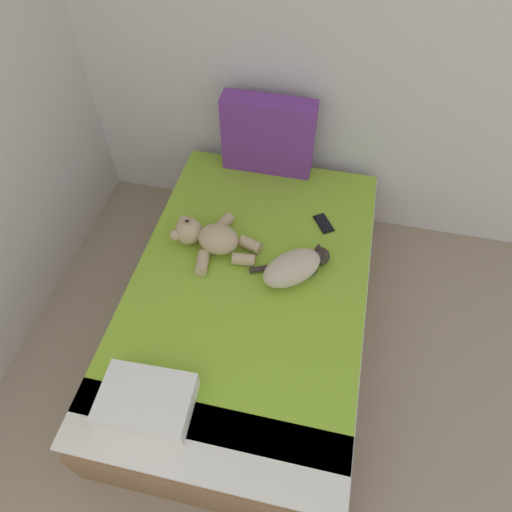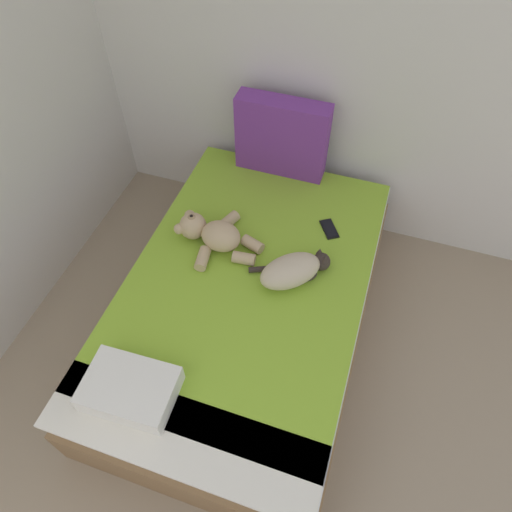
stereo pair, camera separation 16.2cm
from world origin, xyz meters
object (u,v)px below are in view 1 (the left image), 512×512
(bed, at_px, (249,307))
(patterned_cushion, at_px, (268,136))
(teddy_bear, at_px, (210,237))
(cell_phone, at_px, (324,223))
(cat, at_px, (295,267))
(throw_pillow, at_px, (146,401))

(bed, distance_m, patterned_cushion, 1.06)
(teddy_bear, distance_m, cell_phone, 0.68)
(cat, bearing_deg, cell_phone, 74.87)
(cat, relative_size, cell_phone, 2.56)
(throw_pillow, bearing_deg, cat, 58.96)
(bed, bearing_deg, teddy_bear, 143.59)
(teddy_bear, bearing_deg, bed, -36.41)
(cat, height_order, cell_phone, cat)
(cell_phone, bearing_deg, throw_pillow, -116.33)
(bed, relative_size, throw_pillow, 5.10)
(cat, bearing_deg, throw_pillow, -121.04)
(cat, height_order, throw_pillow, cat)
(bed, distance_m, cell_phone, 0.66)
(teddy_bear, bearing_deg, patterned_cushion, 76.20)
(patterned_cushion, height_order, cell_phone, patterned_cushion)
(bed, distance_m, throw_pillow, 0.86)
(bed, height_order, throw_pillow, throw_pillow)
(bed, xyz_separation_m, patterned_cushion, (-0.09, 0.92, 0.50))
(patterned_cushion, height_order, throw_pillow, patterned_cushion)
(patterned_cushion, bearing_deg, cell_phone, -44.86)
(patterned_cushion, height_order, cat, patterned_cushion)
(teddy_bear, xyz_separation_m, throw_pillow, (-0.02, -0.95, -0.02))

